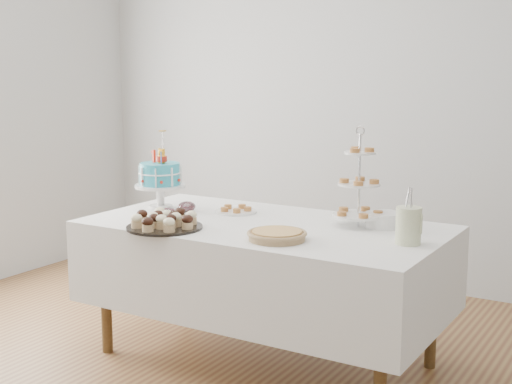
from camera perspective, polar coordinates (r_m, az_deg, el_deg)
The scene contains 12 objects.
floor at distance 3.83m, azimuth -1.68°, elevation -14.70°, with size 5.00×5.00×0.00m, color brown.
walls at distance 3.49m, azimuth -1.79°, elevation 5.87°, with size 5.04×4.04×2.70m.
table at distance 3.89m, azimuth 0.69°, elevation -5.82°, with size 1.92×1.02×0.77m.
birthday_cake at distance 4.27m, azimuth -7.66°, elevation 0.38°, with size 0.30×0.30×0.46m.
cupcake_tray at distance 3.74m, azimuth -7.34°, elevation -2.25°, with size 0.40×0.40×0.09m.
pie at distance 3.46m, azimuth 1.69°, elevation -3.44°, with size 0.29×0.29×0.05m.
tiered_stand at distance 3.77m, azimuth 8.25°, elevation 0.58°, with size 0.27×0.27×0.53m.
plate_stack at distance 3.81m, azimuth 10.19°, elevation -2.19°, with size 0.20×0.20×0.08m.
pastry_plate at distance 4.12m, azimuth -1.63°, elevation -1.43°, with size 0.24×0.24×0.04m.
jam_bowl_a at distance 3.99m, azimuth -7.03°, elevation -1.70°, with size 0.10×0.10×0.06m.
jam_bowl_b at distance 4.17m, azimuth -5.56°, elevation -1.18°, with size 0.10×0.10×0.06m.
utensil_pitcher at distance 3.45m, azimuth 12.11°, elevation -2.52°, with size 0.13×0.12×0.27m.
Camera 1 is at (1.90, -2.93, 1.59)m, focal length 50.00 mm.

